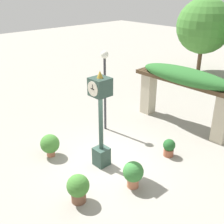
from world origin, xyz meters
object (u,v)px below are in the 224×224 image
object	(u,v)px
potted_plant_far_right	(50,144)
potted_plant_far_left	(133,173)
potted_plant_near_left	(78,188)
potted_plant_near_right	(169,147)
pedestal_clock	(101,118)
lamp_post	(105,76)

from	to	relation	value
potted_plant_far_right	potted_plant_far_left	bearing A→B (deg)	16.55
potted_plant_near_left	potted_plant_near_right	xyz separation A→B (m)	(0.31, 3.87, -0.14)
pedestal_clock	potted_plant_far_right	size ratio (longest dim) A/B	4.00
potted_plant_far_right	lamp_post	xyz separation A→B (m)	(-0.23, 2.89, 1.92)
pedestal_clock	potted_plant_far_right	world-z (taller)	pedestal_clock
potted_plant_far_right	pedestal_clock	bearing A→B (deg)	30.92
pedestal_clock	potted_plant_near_right	xyz separation A→B (m)	(1.25, 2.19, -1.46)
potted_plant_near_left	potted_plant_far_right	xyz separation A→B (m)	(-2.64, 0.67, -0.01)
potted_plant_near_left	potted_plant_near_right	bearing A→B (deg)	85.42
potted_plant_near_left	potted_plant_far_left	distance (m)	1.75
pedestal_clock	potted_plant_near_right	bearing A→B (deg)	60.20
potted_plant_far_left	potted_plant_near_left	bearing A→B (deg)	-110.60
pedestal_clock	lamp_post	xyz separation A→B (m)	(-1.92, 1.87, 0.58)
pedestal_clock	potted_plant_far_right	distance (m)	2.39
potted_plant_far_right	lamp_post	world-z (taller)	lamp_post
potted_plant_near_right	potted_plant_far_right	xyz separation A→B (m)	(-2.95, -3.20, 0.12)
pedestal_clock	potted_plant_far_left	bearing A→B (deg)	-1.77
potted_plant_near_left	pedestal_clock	bearing A→B (deg)	119.16
pedestal_clock	lamp_post	world-z (taller)	lamp_post
potted_plant_near_right	potted_plant_far_right	distance (m)	4.35
potted_plant_near_left	potted_plant_far_left	world-z (taller)	potted_plant_near_left
potted_plant_far_right	potted_plant_near_right	bearing A→B (deg)	47.37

